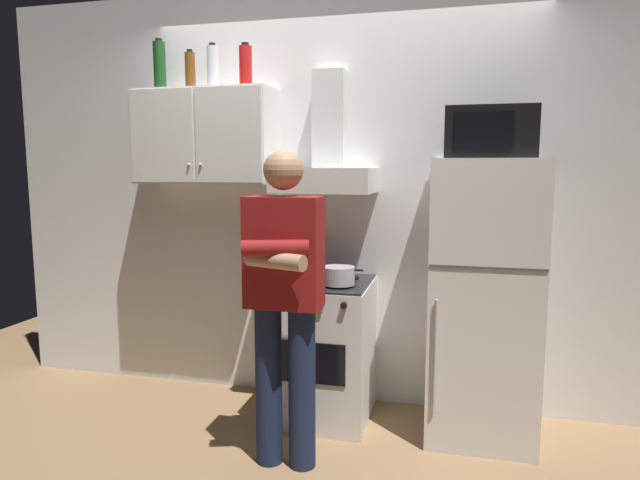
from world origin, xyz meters
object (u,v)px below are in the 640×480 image
stove_oven (322,349)px  microwave (489,133)px  bottle_vodka_clear (213,67)px  upper_cabinet (206,137)px  bottle_beer_brown (190,71)px  refrigerator (483,300)px  cooking_pot (339,275)px  range_hood (327,160)px  bottle_soda_red (246,66)px  bottle_wine_green (160,66)px  person_standing (284,297)px

stove_oven → microwave: (0.95, 0.02, 1.31)m
stove_oven → bottle_vodka_clear: bottle_vodka_clear is taller
upper_cabinet → bottle_beer_brown: 0.44m
refrigerator → cooking_pot: size_ratio=5.53×
bottle_beer_brown → refrigerator: bearing=-4.5°
bottle_beer_brown → bottle_vodka_clear: 0.17m
range_hood → refrigerator: 1.25m
bottle_soda_red → bottle_vodka_clear: bearing=173.7°
stove_oven → range_hood: 1.17m
range_hood → bottle_soda_red: 0.77m
refrigerator → microwave: microwave is taller
bottle_soda_red → bottle_wine_green: size_ratio=0.82×
microwave → range_hood: bearing=173.5°
upper_cabinet → refrigerator: 2.00m
bottle_beer_brown → range_hood: bearing=-1.3°
microwave → bottle_vodka_clear: size_ratio=1.71×
microwave → bottle_wine_green: bottle_wine_green is taller
bottle_soda_red → range_hood: bearing=3.6°
microwave → bottle_beer_brown: 1.92m
upper_cabinet → bottle_soda_red: (0.29, -0.03, 0.43)m
upper_cabinet → bottle_vodka_clear: bottle_vodka_clear is taller
stove_oven → bottle_vodka_clear: size_ratio=3.11×
range_hood → refrigerator: range_hood is taller
microwave → refrigerator: bearing=-89.1°
range_hood → microwave: bearing=-6.5°
bottle_wine_green → bottle_beer_brown: bearing=10.3°
bottle_beer_brown → bottle_wine_green: bottle_wine_green is taller
bottle_soda_red → stove_oven: bearing=-10.6°
bottle_vodka_clear → microwave: bearing=-3.4°
upper_cabinet → bottle_wine_green: bottle_wine_green is taller
upper_cabinet → person_standing: 1.35m
refrigerator → microwave: bearing=90.9°
bottle_wine_green → stove_oven: bearing=-5.8°
range_hood → bottle_vodka_clear: 0.95m
range_hood → cooking_pot: bearing=-62.1°
bottle_vodka_clear → bottle_wine_green: (-0.37, -0.01, 0.02)m
stove_oven → bottle_wine_green: size_ratio=2.68×
range_hood → person_standing: (-0.05, -0.73, -0.70)m
refrigerator → cooking_pot: (-0.82, -0.12, 0.13)m
upper_cabinet → stove_oven: size_ratio=1.03×
range_hood → bottle_wine_green: bottle_wine_green is taller
range_hood → bottle_soda_red: bearing=-176.4°
range_hood → stove_oven: bearing=-90.0°
bottle_beer_brown → bottle_wine_green: 0.20m
cooking_pot → refrigerator: bearing=8.3°
range_hood → bottle_soda_red: bottle_soda_red is taller
upper_cabinet → cooking_pot: size_ratio=3.11×
upper_cabinet → cooking_pot: (0.93, -0.24, -0.82)m
range_hood → microwave: size_ratio=1.56×
stove_oven → refrigerator: size_ratio=0.55×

